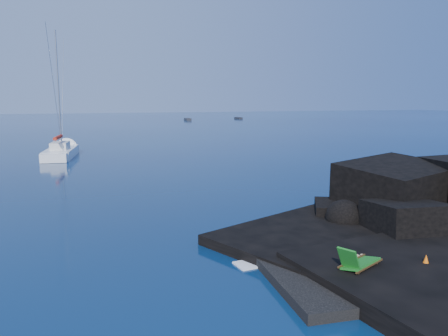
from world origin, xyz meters
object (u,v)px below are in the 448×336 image
at_px(distant_boat_a, 188,120).
at_px(sunbather, 353,259).
at_px(sailboat, 62,157).
at_px(deck_chair, 361,257).
at_px(distant_boat_b, 238,119).
at_px(marker_cone, 426,263).

bearing_deg(distant_boat_a, sunbather, -97.25).
bearing_deg(sailboat, sunbather, -66.78).
relative_size(deck_chair, distant_boat_b, 0.45).
bearing_deg(distant_boat_a, distant_boat_b, 17.46).
xyz_separation_m(sailboat, marker_cone, (11.95, -39.91, 0.64)).
bearing_deg(sunbather, marker_cone, -43.49).
bearing_deg(marker_cone, sunbather, 146.40).
height_order(deck_chair, sunbather, deck_chair).
xyz_separation_m(sailboat, deck_chair, (9.59, -39.40, 0.98)).
relative_size(sunbather, distant_boat_a, 0.40).
bearing_deg(sunbather, deck_chair, -120.20).
bearing_deg(distant_boat_b, sunbather, -111.77).
relative_size(sailboat, deck_chair, 7.50).
xyz_separation_m(sunbather, marker_cone, (2.04, -1.36, 0.10)).
height_order(sailboat, distant_boat_a, sailboat).
bearing_deg(distant_boat_b, deck_chair, -111.77).
xyz_separation_m(deck_chair, marker_cone, (2.36, -0.51, -0.34)).
xyz_separation_m(marker_cone, distant_boat_b, (42.49, 121.78, -0.64)).
bearing_deg(sailboat, distant_boat_b, 65.18).
relative_size(marker_cone, distant_boat_b, 0.14).
height_order(sailboat, deck_chair, sailboat).
distance_m(distant_boat_a, distant_boat_b, 18.69).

